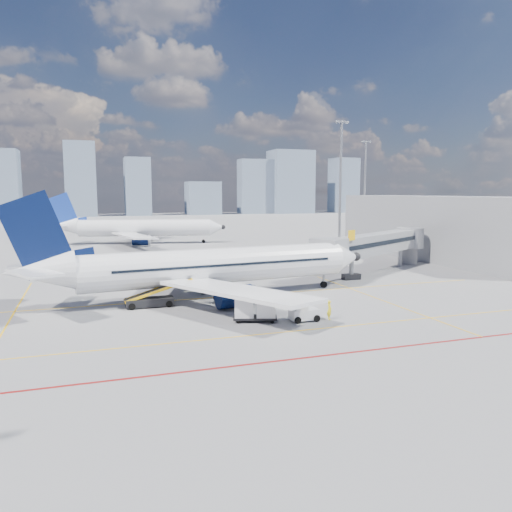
{
  "coord_description": "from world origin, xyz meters",
  "views": [
    {
      "loc": [
        -13.55,
        -40.58,
        10.75
      ],
      "look_at": [
        3.22,
        8.63,
        4.0
      ],
      "focal_mm": 35.0,
      "sensor_mm": 36.0,
      "label": 1
    }
  ],
  "objects": [
    {
      "name": "ground",
      "position": [
        0.0,
        0.0,
        0.0
      ],
      "size": [
        420.0,
        420.0,
        0.0
      ],
      "primitive_type": "plane",
      "color": "gray",
      "rests_on": "ground"
    },
    {
      "name": "apron_markings",
      "position": [
        -0.58,
        -3.91,
        0.01
      ],
      "size": [
        90.0,
        35.12,
        0.01
      ],
      "color": "#EFB00C",
      "rests_on": "ground"
    },
    {
      "name": "jet_bridge",
      "position": [
        23.51,
        16.91,
        3.74
      ],
      "size": [
        23.55,
        15.78,
        6.3
      ],
      "color": "gray",
      "rests_on": "ground"
    },
    {
      "name": "terminal_block",
      "position": [
        39.95,
        26.0,
        5.0
      ],
      "size": [
        10.0,
        42.0,
        10.0
      ],
      "color": "gray",
      "rests_on": "ground"
    },
    {
      "name": "floodlight_mast_ne",
      "position": [
        38.0,
        55.0,
        13.59
      ],
      "size": [
        3.2,
        0.61,
        25.45
      ],
      "color": "gray",
      "rests_on": "ground"
    },
    {
      "name": "floodlight_mast_far",
      "position": [
        65.0,
        90.0,
        13.59
      ],
      "size": [
        3.2,
        0.61,
        25.45
      ],
      "color": "gray",
      "rests_on": "ground"
    },
    {
      "name": "distant_skyline",
      "position": [
        10.54,
        190.0,
        12.82
      ],
      "size": [
        248.22,
        15.23,
        31.85
      ],
      "color": "slate",
      "rests_on": "ground"
    },
    {
      "name": "main_aircraft",
      "position": [
        -2.57,
        7.71,
        3.22
      ],
      "size": [
        37.06,
        32.25,
        10.91
      ],
      "rotation": [
        0.0,
        0.0,
        0.1
      ],
      "color": "silver",
      "rests_on": "ground"
    },
    {
      "name": "second_aircraft",
      "position": [
        -3.61,
        64.3,
        3.23
      ],
      "size": [
        35.3,
        30.43,
        10.6
      ],
      "rotation": [
        0.0,
        0.0,
        -0.21
      ],
      "color": "silver",
      "rests_on": "ground"
    },
    {
      "name": "baggage_tug",
      "position": [
        3.21,
        -3.47,
        0.78
      ],
      "size": [
        2.37,
        1.43,
        1.64
      ],
      "rotation": [
        0.0,
        0.0,
        0.0
      ],
      "color": "silver",
      "rests_on": "ground"
    },
    {
      "name": "cargo_dolly",
      "position": [
        -0.56,
        -2.23,
        1.08
      ],
      "size": [
        3.92,
        2.65,
        1.97
      ],
      "rotation": [
        0.0,
        0.0,
        -0.32
      ],
      "color": "black",
      "rests_on": "ground"
    },
    {
      "name": "belt_loader",
      "position": [
        -8.07,
        5.92,
        0.67
      ],
      "size": [
        6.36,
        1.74,
        2.6
      ],
      "rotation": [
        0.0,
        0.0,
        -0.0
      ],
      "color": "black",
      "rests_on": "ground"
    },
    {
      "name": "ramp_worker",
      "position": [
        5.57,
        -3.68,
        0.83
      ],
      "size": [
        0.51,
        0.67,
        1.65
      ],
      "primitive_type": "imported",
      "rotation": [
        0.0,
        0.0,
        1.37
      ],
      "color": "yellow",
      "rests_on": "ground"
    }
  ]
}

